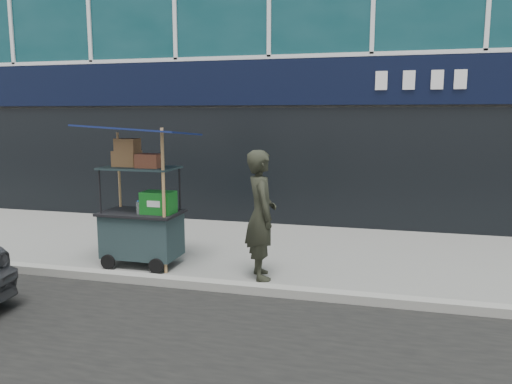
# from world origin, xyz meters

# --- Properties ---
(ground) EXTENTS (80.00, 80.00, 0.00)m
(ground) POSITION_xyz_m (0.00, 0.00, 0.00)
(ground) COLOR slate
(ground) RESTS_ON ground
(curb) EXTENTS (80.00, 0.18, 0.12)m
(curb) POSITION_xyz_m (0.00, -0.20, 0.06)
(curb) COLOR gray
(curb) RESTS_ON ground
(vendor_cart) EXTENTS (1.59, 1.13, 2.13)m
(vendor_cart) POSITION_xyz_m (-1.18, 0.57, 0.75)
(vendor_cart) COLOR #1A282C
(vendor_cart) RESTS_ON ground
(vendor_man) EXTENTS (0.66, 0.77, 1.80)m
(vendor_man) POSITION_xyz_m (0.69, 0.45, 0.90)
(vendor_man) COLOR black
(vendor_man) RESTS_ON ground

